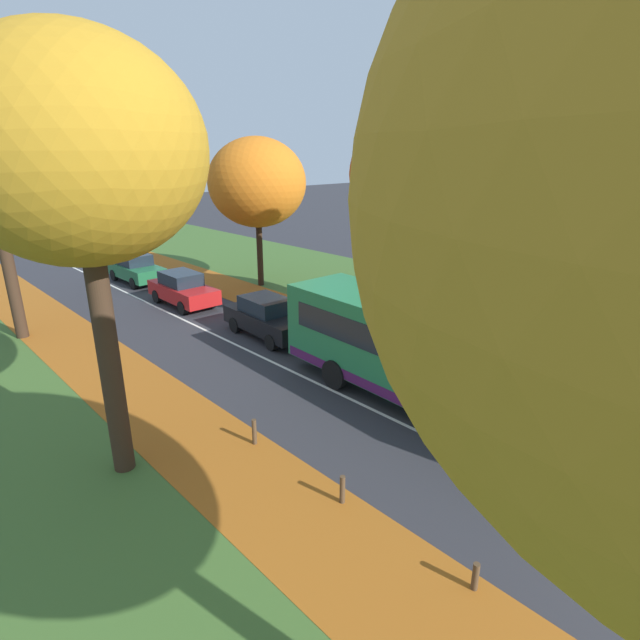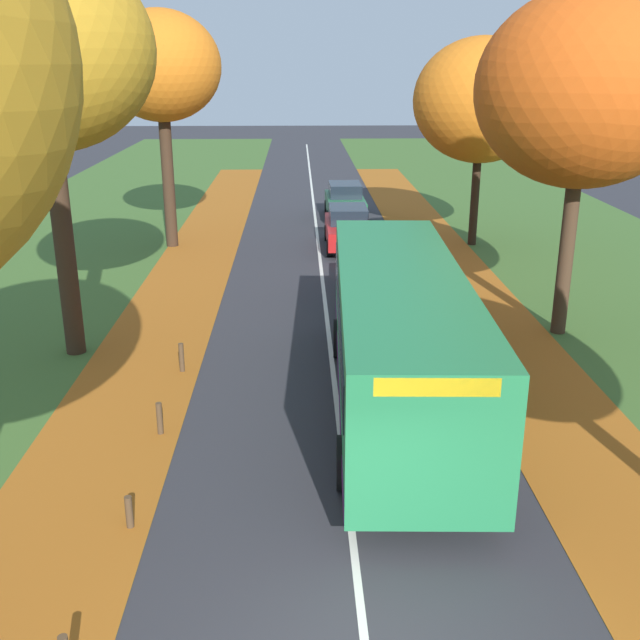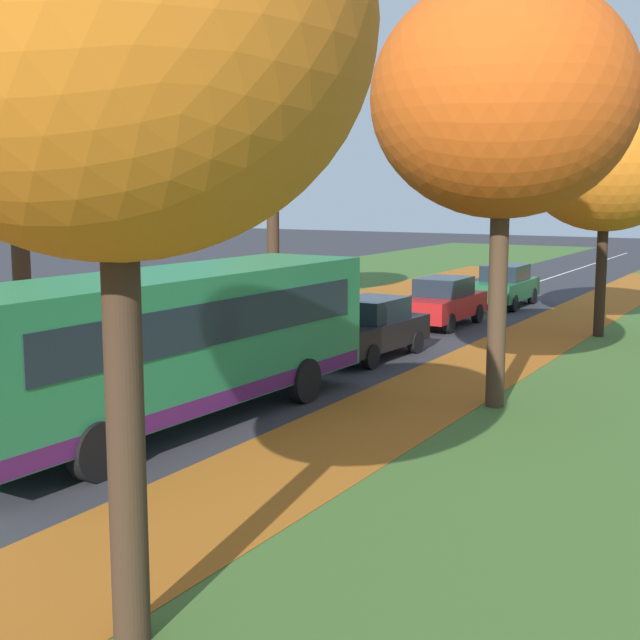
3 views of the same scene
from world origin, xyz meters
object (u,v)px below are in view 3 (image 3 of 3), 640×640
at_px(tree_left_near, 12,85).
at_px(tree_right_mid, 607,154).
at_px(tree_left_mid, 272,128).
at_px(tree_right_nearest, 112,24).
at_px(car_black_lead, 369,328).
at_px(car_green_third_in_line, 504,286).
at_px(tree_right_near, 503,99).
at_px(bollard_fourth, 67,365).
at_px(bus, 171,339).
at_px(car_red_following, 442,302).

xyz_separation_m(tree_left_near, tree_right_mid, (12.67, 11.40, -1.63)).
height_order(tree_left_near, tree_left_mid, tree_left_near).
height_order(tree_left_mid, tree_right_nearest, tree_left_mid).
distance_m(tree_right_nearest, tree_right_mid, 21.62).
distance_m(car_black_lead, car_green_third_in_line, 12.13).
bearing_deg(tree_left_near, tree_right_near, 4.95).
height_order(tree_left_mid, bollard_fourth, tree_left_mid).
xyz_separation_m(bollard_fourth, bus, (4.88, -2.07, 1.34)).
xyz_separation_m(tree_right_nearest, bollard_fourth, (-9.80, 8.87, -5.70)).
relative_size(tree_left_mid, tree_right_nearest, 1.07).
height_order(tree_left_mid, car_black_lead, tree_left_mid).
height_order(tree_left_mid, tree_right_near, tree_left_mid).
distance_m(tree_left_near, tree_right_near, 12.82).
bearing_deg(tree_right_near, tree_right_mid, 90.42).
bearing_deg(car_red_following, tree_left_near, -124.81).
bearing_deg(tree_left_mid, bollard_fourth, -80.10).
distance_m(tree_left_mid, bus, 17.29).
bearing_deg(tree_right_near, tree_right_nearest, -90.33).
distance_m(tree_right_near, car_black_lead, 8.13).
xyz_separation_m(tree_left_near, tree_right_nearest, (12.68, -10.21, -1.15)).
bearing_deg(bus, car_black_lead, 88.28).
bearing_deg(bus, tree_right_near, 42.17).
bearing_deg(car_green_third_in_line, bollard_fourth, -105.35).
height_order(tree_left_near, bollard_fourth, tree_left_near).
bearing_deg(bollard_fourth, tree_right_nearest, -42.16).
relative_size(tree_right_nearest, car_green_third_in_line, 1.97).
xyz_separation_m(tree_left_mid, tree_right_near, (12.11, -10.40, -0.43)).
bearing_deg(car_green_third_in_line, tree_right_nearest, -79.93).
xyz_separation_m(tree_left_mid, tree_right_mid, (12.03, -0.11, -1.20)).
relative_size(bollard_fourth, car_green_third_in_line, 0.17).
bearing_deg(tree_right_nearest, tree_left_mid, 119.00).
distance_m(bollard_fourth, car_green_third_in_line, 18.87).
bearing_deg(bollard_fourth, tree_right_mid, 52.47).
relative_size(tree_left_near, tree_right_near, 1.08).
height_order(tree_left_near, car_green_third_in_line, tree_left_near).
bearing_deg(car_black_lead, bollard_fourth, -130.22).
bearing_deg(car_black_lead, tree_right_mid, 55.08).
bearing_deg(car_black_lead, car_red_following, 93.34).
bearing_deg(bus, tree_left_mid, 115.52).
relative_size(tree_right_near, car_red_following, 2.08).
bearing_deg(car_red_following, tree_right_nearest, -76.62).
bearing_deg(tree_right_near, car_green_third_in_line, 107.19).
relative_size(tree_left_near, bus, 0.91).
xyz_separation_m(tree_left_near, car_green_third_in_line, (7.87, 16.85, -6.39)).
xyz_separation_m(tree_right_nearest, bus, (-4.92, 6.80, -4.36)).
bearing_deg(tree_right_near, car_black_lead, 142.69).
bearing_deg(tree_left_mid, car_green_third_in_line, 36.42).
relative_size(tree_right_mid, bollard_fourth, 11.07).
distance_m(tree_left_near, bollard_fourth, 7.55).
distance_m(tree_left_near, car_black_lead, 11.28).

